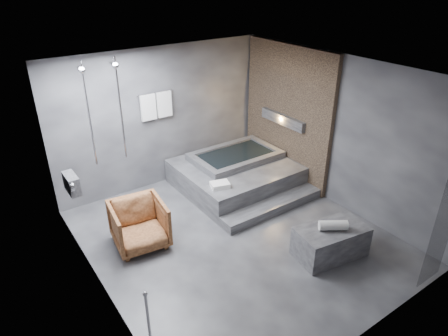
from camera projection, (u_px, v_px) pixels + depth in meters
room at (248, 133)px, 6.36m from camera, size 5.00×5.04×2.82m
tub_deck at (235, 175)px, 8.25m from camera, size 2.20×2.00×0.50m
tub_step at (273, 207)px, 7.46m from camera, size 2.20×0.36×0.18m
concrete_bench at (330, 241)px, 6.27m from camera, size 1.19×0.78×0.50m
driftwood_chair at (139, 225)px, 6.44m from camera, size 0.93×0.95×0.77m
rolled_towel at (333, 225)px, 6.09m from camera, size 0.45×0.37×0.16m
deck_towel at (220, 185)px, 7.28m from camera, size 0.39×0.33×0.09m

